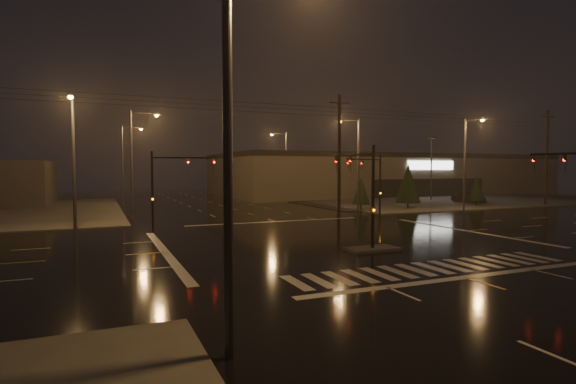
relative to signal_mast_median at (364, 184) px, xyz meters
name	(u,v)px	position (x,y,z in m)	size (l,w,h in m)	color
ground	(338,240)	(0.00, 3.07, -3.75)	(140.00, 140.00, 0.00)	black
sidewalk_ne	(413,199)	(30.00, 33.07, -3.69)	(36.00, 36.00, 0.12)	#43413C
median_island	(372,249)	(0.00, -0.93, -3.68)	(3.00, 1.60, 0.15)	#43413C
crosswalk	(432,268)	(0.00, -5.93, -3.75)	(15.00, 2.60, 0.01)	beige
stop_bar_near	(465,277)	(0.00, -7.93, -3.75)	(16.00, 0.50, 0.01)	beige
stop_bar_far	(276,222)	(0.00, 14.07, -3.75)	(16.00, 0.50, 0.01)	beige
parking_lot	(448,199)	(35.00, 31.07, -3.71)	(50.00, 24.00, 0.08)	black
retail_building	(380,173)	(35.00, 49.06, 0.09)	(60.20, 28.30, 7.20)	#756453
signal_mast_median	(364,184)	(0.00, 0.00, 0.00)	(0.25, 4.59, 6.00)	black
signal_mast_ne	(373,178)	(9.50, 13.21, 0.04)	(4.84, 1.86, 6.00)	black
signal_mast_nw	(166,180)	(-9.50, 13.21, 0.04)	(4.84, 1.86, 6.00)	black
streetlight_0	(240,122)	(-11.18, -11.93, 2.05)	(2.77, 0.32, 10.00)	#38383A
streetlight_1	(135,156)	(-11.18, 21.07, 2.05)	(2.77, 0.32, 10.00)	#38383A
streetlight_2	(125,159)	(-11.18, 37.07, 2.05)	(2.77, 0.32, 10.00)	#38383A
streetlight_3	(356,158)	(11.18, 19.07, 2.05)	(2.77, 0.32, 10.00)	#38383A
streetlight_4	(284,161)	(11.18, 39.07, 2.05)	(2.77, 0.32, 10.00)	#38383A
streetlight_5	(73,153)	(-16.00, 14.26, 2.05)	(0.32, 2.77, 10.00)	#38383A
streetlight_6	(467,158)	(22.00, 14.26, 2.05)	(0.32, 2.77, 10.00)	#38383A
utility_pole_1	(339,154)	(8.00, 17.07, 2.38)	(2.20, 0.32, 12.00)	black
utility_pole_2	(547,157)	(38.00, 17.07, 2.38)	(2.20, 0.32, 12.00)	black
conifer_0	(361,191)	(12.60, 20.25, -1.55)	(1.93, 1.93, 3.72)	black
conifer_1	(408,183)	(18.87, 20.05, -0.80)	(2.88, 2.88, 5.20)	black
conifer_2	(476,188)	(28.72, 19.37, -1.48)	(2.02, 2.02, 3.86)	black
car_parked	(468,197)	(31.61, 23.52, -2.94)	(1.92, 4.78, 1.63)	black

